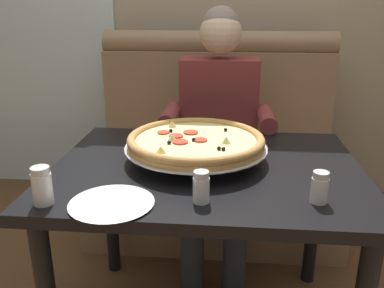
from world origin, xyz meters
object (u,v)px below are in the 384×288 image
pizza (196,141)px  plate_near_left (111,201)px  shaker_pepper_flakes (203,189)px  shaker_parmesan (319,189)px  diner_main (218,123)px  booth_bench (215,161)px  shaker_oregano (42,188)px  dining_table (206,189)px

pizza → plate_near_left: size_ratio=2.10×
shaker_pepper_flakes → shaker_parmesan: size_ratio=1.01×
diner_main → plate_near_left: diner_main is taller
shaker_pepper_flakes → shaker_parmesan: (0.34, 0.03, -0.00)m
booth_bench → shaker_parmesan: 1.26m
shaker_oregano → pizza: bearing=43.5°
booth_bench → dining_table: (0.00, -0.89, 0.23)m
dining_table → shaker_pepper_flakes: (0.00, -0.29, 0.14)m
pizza → shaker_pepper_flakes: bearing=-81.8°
pizza → dining_table: bearing=-46.8°
shaker_pepper_flakes → booth_bench: bearing=90.2°
booth_bench → shaker_pepper_flakes: (0.00, -1.18, 0.37)m
pizza → shaker_pepper_flakes: (0.05, -0.34, -0.03)m
plate_near_left → pizza: bearing=60.5°
dining_table → shaker_parmesan: (0.34, -0.26, 0.14)m
dining_table → shaker_pepper_flakes: size_ratio=11.38×
pizza → shaker_parmesan: size_ratio=5.48×
booth_bench → shaker_pepper_flakes: booth_bench is taller
pizza → shaker_parmesan: (0.39, -0.31, -0.03)m
booth_bench → shaker_parmesan: size_ratio=14.60×
pizza → plate_near_left: (-0.21, -0.38, -0.06)m
dining_table → shaker_oregano: bearing=-143.0°
shaker_pepper_flakes → shaker_parmesan: shaker_pepper_flakes is taller
diner_main → shaker_parmesan: 0.95m
pizza → diner_main: bearing=83.4°
shaker_oregano → diner_main: bearing=63.7°
booth_bench → pizza: bearing=-93.0°
plate_near_left → shaker_pepper_flakes: bearing=8.6°
dining_table → shaker_parmesan: size_ratio=11.53×
shaker_pepper_flakes → shaker_oregano: size_ratio=0.85×
shaker_pepper_flakes → shaker_oregano: bearing=-173.5°
pizza → plate_near_left: bearing=-119.5°
dining_table → plate_near_left: size_ratio=4.42×
dining_table → pizza: pizza is taller
diner_main → shaker_oregano: diner_main is taller
booth_bench → diner_main: diner_main is taller
booth_bench → plate_near_left: size_ratio=5.59×
plate_near_left → diner_main: bearing=73.6°
pizza → shaker_oregano: 0.57m
dining_table → shaker_parmesan: 0.45m
dining_table → pizza: bearing=133.2°
dining_table → shaker_oregano: (-0.46, -0.34, 0.14)m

